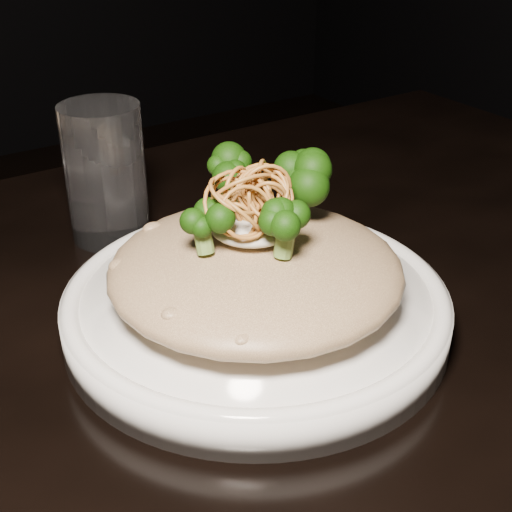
# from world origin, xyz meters

# --- Properties ---
(table) EXTENTS (1.10, 0.80, 0.75)m
(table) POSITION_xyz_m (0.00, 0.00, 0.67)
(table) COLOR black
(table) RESTS_ON ground
(plate) EXTENTS (0.26, 0.26, 0.03)m
(plate) POSITION_xyz_m (0.04, 0.04, 0.76)
(plate) COLOR white
(plate) RESTS_ON table
(risotto) EXTENTS (0.19, 0.19, 0.04)m
(risotto) POSITION_xyz_m (0.03, 0.04, 0.80)
(risotto) COLOR brown
(risotto) RESTS_ON plate
(broccoli) EXTENTS (0.11, 0.11, 0.04)m
(broccoli) POSITION_xyz_m (0.03, 0.04, 0.84)
(broccoli) COLOR black
(broccoli) RESTS_ON risotto
(cheese) EXTENTS (0.06, 0.06, 0.02)m
(cheese) POSITION_xyz_m (0.03, 0.04, 0.83)
(cheese) COLOR white
(cheese) RESTS_ON risotto
(shallots) EXTENTS (0.05, 0.05, 0.03)m
(shallots) POSITION_xyz_m (0.03, 0.04, 0.85)
(shallots) COLOR brown
(shallots) RESTS_ON cheese
(drinking_glass) EXTENTS (0.07, 0.07, 0.12)m
(drinking_glass) POSITION_xyz_m (0.01, 0.22, 0.81)
(drinking_glass) COLOR silver
(drinking_glass) RESTS_ON table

